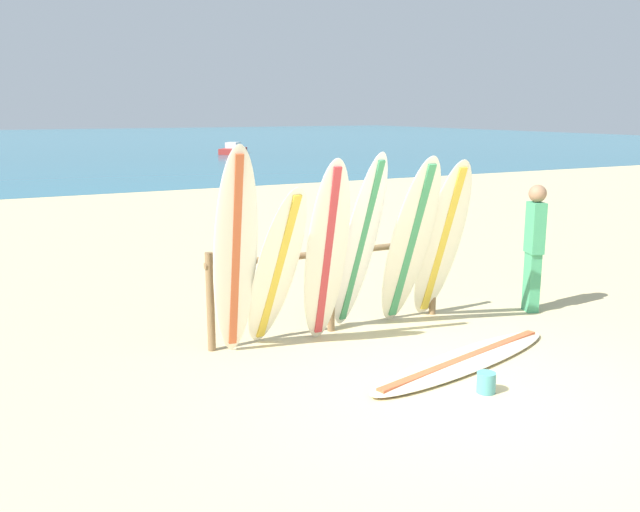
{
  "coord_description": "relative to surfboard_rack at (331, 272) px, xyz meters",
  "views": [
    {
      "loc": [
        -3.96,
        -4.81,
        2.69
      ],
      "look_at": [
        -0.15,
        2.6,
        0.89
      ],
      "focal_mm": 38.17,
      "sensor_mm": 36.0,
      "label": 1
    }
  ],
  "objects": [
    {
      "name": "surfboard_leaning_center_right",
      "position": [
        0.87,
        -0.4,
        0.35
      ],
      "size": [
        0.6,
        0.97,
        2.2
      ],
      "color": "silver",
      "rests_on": "ground"
    },
    {
      "name": "sand_bucket",
      "position": [
        0.45,
        -2.35,
        -0.65
      ],
      "size": [
        0.18,
        0.18,
        0.2
      ],
      "primitive_type": "cylinder",
      "color": "teal",
      "rests_on": "ground"
    },
    {
      "name": "surfboard_leaning_far_left",
      "position": [
        -1.37,
        -0.39,
        0.44
      ],
      "size": [
        0.56,
        0.74,
        2.37
      ],
      "color": "white",
      "rests_on": "ground"
    },
    {
      "name": "surfboard_leaning_center",
      "position": [
        0.25,
        -0.25,
        0.37
      ],
      "size": [
        0.54,
        0.93,
        2.25
      ],
      "color": "white",
      "rests_on": "ground"
    },
    {
      "name": "small_boat_offshore",
      "position": [
        10.84,
        33.19,
        -0.49
      ],
      "size": [
        2.38,
        2.58,
        0.71
      ],
      "color": "#B22D28",
      "rests_on": "ocean_water"
    },
    {
      "name": "ocean_water",
      "position": [
        0.15,
        55.7,
        -0.75
      ],
      "size": [
        120.0,
        80.0,
        0.01
      ],
      "primitive_type": "cube",
      "color": "teal",
      "rests_on": "ground"
    },
    {
      "name": "ground_plane",
      "position": [
        0.15,
        -2.3,
        -0.75
      ],
      "size": [
        120.0,
        120.0,
        0.0
      ],
      "primitive_type": "plane",
      "color": "#CCB784"
    },
    {
      "name": "surfboard_lying_on_sand",
      "position": [
        0.76,
        -1.65,
        -0.71
      ],
      "size": [
        2.93,
        1.25,
        0.08
      ],
      "color": "beige",
      "rests_on": "ground"
    },
    {
      "name": "surfboard_leaning_right",
      "position": [
        1.38,
        -0.36,
        0.32
      ],
      "size": [
        0.65,
        0.99,
        2.14
      ],
      "color": "silver",
      "rests_on": "ground"
    },
    {
      "name": "beachgoer_standing",
      "position": [
        2.82,
        -0.49,
        0.2
      ],
      "size": [
        0.26,
        0.32,
        1.73
      ],
      "color": "#3F9966",
      "rests_on": "ground"
    },
    {
      "name": "surfboard_leaning_left",
      "position": [
        -0.88,
        -0.36,
        0.21
      ],
      "size": [
        0.72,
        1.0,
        1.92
      ],
      "color": "white",
      "rests_on": "ground"
    },
    {
      "name": "surfboard_leaning_center_left",
      "position": [
        -0.3,
        -0.44,
        0.35
      ],
      "size": [
        0.54,
        0.68,
        2.2
      ],
      "color": "silver",
      "rests_on": "ground"
    },
    {
      "name": "surfboard_rack",
      "position": [
        0.0,
        0.0,
        0.0
      ],
      "size": [
        3.18,
        0.09,
        1.14
      ],
      "color": "olive",
      "rests_on": "ground"
    }
  ]
}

